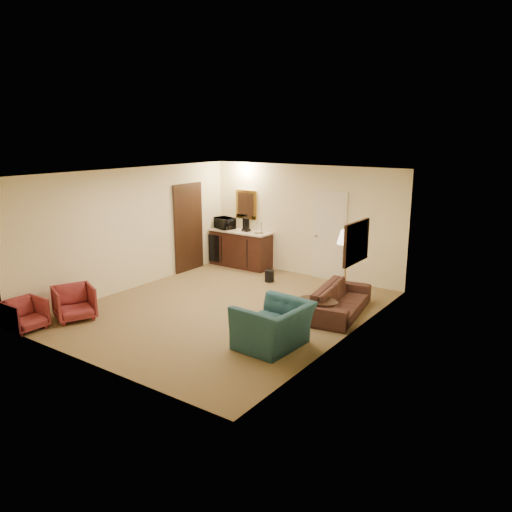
{
  "coord_description": "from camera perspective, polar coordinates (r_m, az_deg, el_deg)",
  "views": [
    {
      "loc": [
        5.71,
        -7.13,
        3.3
      ],
      "look_at": [
        0.38,
        0.5,
        1.0
      ],
      "focal_mm": 35.0,
      "sensor_mm": 36.0,
      "label": 1
    }
  ],
  "objects": [
    {
      "name": "waste_bin",
      "position": [
        11.38,
        1.54,
        -2.29
      ],
      "size": [
        0.28,
        0.28,
        0.27
      ],
      "primitive_type": "cylinder",
      "rotation": [
        0.0,
        0.0,
        0.35
      ],
      "color": "black",
      "rests_on": "ground"
    },
    {
      "name": "wetbar_cabinet",
      "position": [
        12.62,
        -1.76,
        0.86
      ],
      "size": [
        1.64,
        0.58,
        0.92
      ],
      "primitive_type": "cube",
      "color": "#331710",
      "rests_on": "ground"
    },
    {
      "name": "sofa",
      "position": [
        9.43,
        9.67,
        -4.48
      ],
      "size": [
        0.84,
        1.92,
        0.73
      ],
      "primitive_type": "imported",
      "rotation": [
        0.0,
        0.0,
        1.74
      ],
      "color": "black",
      "rests_on": "ground"
    },
    {
      "name": "rose_chair_far",
      "position": [
        9.46,
        -24.89,
        -5.95
      ],
      "size": [
        0.55,
        0.59,
        0.6
      ],
      "primitive_type": "imported",
      "rotation": [
        0.0,
        0.0,
        1.57
      ],
      "color": "maroon",
      "rests_on": "ground"
    },
    {
      "name": "teal_armchair",
      "position": [
        7.88,
        2.02,
        -7.11
      ],
      "size": [
        0.78,
        1.14,
        0.97
      ],
      "primitive_type": "imported",
      "rotation": [
        0.0,
        0.0,
        -1.63
      ],
      "color": "#1E4A4C",
      "rests_on": "ground"
    },
    {
      "name": "rose_chair_near",
      "position": [
        9.64,
        -20.07,
        -4.87
      ],
      "size": [
        0.83,
        0.86,
        0.68
      ],
      "primitive_type": "imported",
      "rotation": [
        0.0,
        0.0,
        1.17
      ],
      "color": "maroon",
      "rests_on": "ground"
    },
    {
      "name": "coffee_maker",
      "position": [
        12.42,
        -1.14,
        3.6
      ],
      "size": [
        0.21,
        0.21,
        0.33
      ],
      "primitive_type": "cylinder",
      "rotation": [
        0.0,
        0.0,
        -0.22
      ],
      "color": "black",
      "rests_on": "wetbar_cabinet"
    },
    {
      "name": "floor_lamp",
      "position": [
        9.99,
        10.23,
        -1.21
      ],
      "size": [
        0.47,
        0.47,
        1.48
      ],
      "primitive_type": "cube",
      "rotation": [
        0.0,
        0.0,
        -0.24
      ],
      "color": "#BD913F",
      "rests_on": "ground"
    },
    {
      "name": "coffee_table",
      "position": [
        9.03,
        7.1,
        -6.25
      ],
      "size": [
        0.83,
        0.66,
        0.42
      ],
      "primitive_type": "cube",
      "rotation": [
        0.0,
        0.0,
        0.24
      ],
      "color": "black",
      "rests_on": "ground"
    },
    {
      "name": "ground",
      "position": [
        9.71,
        -3.53,
        -6.02
      ],
      "size": [
        6.0,
        6.0,
        0.0
      ],
      "primitive_type": "plane",
      "color": "olive",
      "rests_on": "ground"
    },
    {
      "name": "room_walls",
      "position": [
        9.93,
        -1.35,
        4.69
      ],
      "size": [
        5.02,
        6.01,
        2.61
      ],
      "color": "beige",
      "rests_on": "ground"
    },
    {
      "name": "microwave",
      "position": [
        12.79,
        -3.61,
        3.92
      ],
      "size": [
        0.58,
        0.42,
        0.35
      ],
      "primitive_type": "imported",
      "rotation": [
        0.0,
        0.0,
        -0.28
      ],
      "color": "black",
      "rests_on": "wetbar_cabinet"
    }
  ]
}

